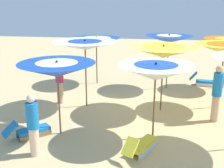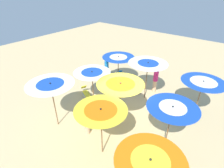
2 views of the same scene
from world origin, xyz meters
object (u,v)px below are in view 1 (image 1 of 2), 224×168
Objects in this scene: beach_umbrella_4 at (163,52)px; beach_umbrella_7 at (85,45)px; beach_umbrella_5 at (169,39)px; lounger_1 at (30,130)px; beach_umbrella_6 at (57,70)px; beachgoer_0 at (33,125)px; lounger_0 at (205,81)px; beachgoer_2 at (217,92)px; beachgoer_1 at (59,79)px; beach_umbrella_3 at (156,72)px; lounger_2 at (142,145)px; beach_umbrella_8 at (96,41)px.

beach_umbrella_7 is (2.68, 0.02, 0.15)m from beach_umbrella_4.
beach_umbrella_5 is 1.97× the size of lounger_1.
beach_umbrella_6 is 1.36× the size of beachgoer_0.
beach_umbrella_6 is at bearing -124.95° from lounger_0.
lounger_0 is 4.08m from beachgoer_2.
beach_umbrella_7 reaches higher than beachgoer_2.
beachgoer_1 reaches higher than lounger_1.
beach_umbrella_3 reaches higher than beachgoer_2.
lounger_2 is (0.51, 2.99, -1.90)m from beach_umbrella_4.
beach_umbrella_6 is 0.89× the size of beach_umbrella_7.
beachgoer_0 is at bearing 87.91° from beach_umbrella_8.
beach_umbrella_6 is 1.93m from lounger_1.
beachgoer_0 is at bearing 60.92° from beach_umbrella_5.
beach_umbrella_4 is at bearing -179.54° from beach_umbrella_7.
beach_umbrella_5 is 1.34× the size of beachgoer_1.
beach_umbrella_7 is 1.53× the size of beachgoer_0.
beach_umbrella_5 is at bearing -137.97° from beach_umbrella_7.
beach_umbrella_3 is at bearing 139.57° from beach_umbrella_7.
lounger_2 is (-2.40, 0.70, -1.73)m from beach_umbrella_6.
beach_umbrella_6 is (2.67, 0.18, 0.01)m from beach_umbrella_3.
beach_umbrella_4 is 2.15m from beachgoer_2.
beach_umbrella_8 reaches higher than beachgoer_1.
lounger_1 is at bearing 35.49° from beach_umbrella_4.
lounger_1 is at bearing 110.26° from lounger_2.
beach_umbrella_7 is 4.61m from beachgoer_2.
beach_umbrella_4 reaches higher than lounger_2.
beach_umbrella_3 reaches higher than beach_umbrella_6.
beachgoer_0 is (0.47, 3.50, -1.41)m from beach_umbrella_7.
lounger_0 is 8.25m from lounger_1.
beach_umbrella_8 is 1.81× the size of lounger_1.
lounger_1 is at bearing -127.47° from lounger_0.
lounger_2 is at bearing 72.91° from beach_umbrella_3.
beach_umbrella_8 is at bearing -169.57° from lounger_0.
beachgoer_1 is at bearing 46.99° from lounger_1.
lounger_1 is 0.75× the size of beachgoer_0.
beach_umbrella_8 reaches higher than beachgoer_2.
lounger_1 is (3.70, 2.64, -1.89)m from beach_umbrella_4.
beach_umbrella_3 is at bearing 83.81° from beach_umbrella_5.
beachgoer_1 is (3.72, -0.12, -1.16)m from beach_umbrella_4.
beachgoer_1 reaches higher than lounger_0.
beachgoer_0 is (3.43, 6.16, -1.33)m from beach_umbrella_5.
beach_umbrella_5 is at bearing 162.09° from beachgoer_2.
lounger_0 is at bearing 134.44° from beachgoer_2.
beachgoer_0 is (2.91, 1.42, -1.08)m from beach_umbrella_3.
lounger_2 is at bearing 163.74° from beach_umbrella_6.
beach_umbrella_5 is 3.98m from beach_umbrella_7.
lounger_1 is (0.79, 0.35, -1.73)m from beach_umbrella_6.
lounger_0 is at bearing -112.56° from beach_umbrella_3.
beach_umbrella_7 is 1.83× the size of lounger_2.
beach_umbrella_5 reaches higher than beach_umbrella_6.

